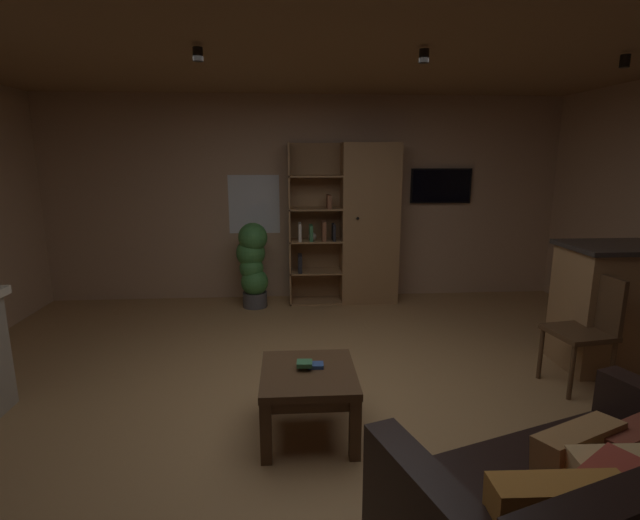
# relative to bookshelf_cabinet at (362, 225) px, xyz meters

# --- Properties ---
(floor) EXTENTS (6.59, 5.89, 0.02)m
(floor) POSITION_rel_bookshelf_cabinet_xyz_m (-0.69, -2.70, -1.00)
(floor) COLOR #A37A4C
(floor) RESTS_ON ground
(wall_back) EXTENTS (6.71, 0.06, 2.58)m
(wall_back) POSITION_rel_bookshelf_cabinet_xyz_m (-0.69, 0.27, 0.30)
(wall_back) COLOR tan
(wall_back) RESTS_ON ground
(ceiling) EXTENTS (6.59, 5.89, 0.02)m
(ceiling) POSITION_rel_bookshelf_cabinet_xyz_m (-0.69, -2.70, 1.60)
(ceiling) COLOR #8E6B47
(window_pane_back) EXTENTS (0.65, 0.01, 0.74)m
(window_pane_back) POSITION_rel_bookshelf_cabinet_xyz_m (-1.36, 0.24, 0.24)
(window_pane_back) COLOR white
(bookshelf_cabinet) EXTENTS (1.37, 0.41, 2.00)m
(bookshelf_cabinet) POSITION_rel_bookshelf_cabinet_xyz_m (0.00, 0.00, 0.00)
(bookshelf_cabinet) COLOR #997047
(bookshelf_cabinet) RESTS_ON ground
(coffee_table) EXTENTS (0.62, 0.67, 0.45)m
(coffee_table) POSITION_rel_bookshelf_cabinet_xyz_m (-0.81, -2.97, -0.62)
(coffee_table) COLOR #4C331E
(coffee_table) RESTS_ON ground
(table_book_0) EXTENTS (0.10, 0.09, 0.03)m
(table_book_0) POSITION_rel_bookshelf_cabinet_xyz_m (-0.75, -2.92, -0.52)
(table_book_0) COLOR #2D4C8C
(table_book_0) RESTS_ON coffee_table
(table_book_1) EXTENTS (0.11, 0.10, 0.03)m
(table_book_1) POSITION_rel_bookshelf_cabinet_xyz_m (-0.83, -2.95, -0.49)
(table_book_1) COLOR #387247
(table_book_1) RESTS_ON coffee_table
(dining_chair) EXTENTS (0.47, 0.47, 0.92)m
(dining_chair) POSITION_rel_bookshelf_cabinet_xyz_m (1.45, -2.44, -0.46)
(dining_chair) COLOR #4C331E
(dining_chair) RESTS_ON ground
(potted_floor_plant) EXTENTS (0.39, 0.40, 1.05)m
(potted_floor_plant) POSITION_rel_bookshelf_cabinet_xyz_m (-1.37, -0.17, -0.42)
(potted_floor_plant) COLOR #4C4C51
(potted_floor_plant) RESTS_ON ground
(wall_mounted_tv) EXTENTS (0.79, 0.06, 0.44)m
(wall_mounted_tv) POSITION_rel_bookshelf_cabinet_xyz_m (1.06, 0.21, 0.47)
(wall_mounted_tv) COLOR black
(track_light_spot_1) EXTENTS (0.07, 0.07, 0.09)m
(track_light_spot_1) POSITION_rel_bookshelf_cabinet_xyz_m (-1.53, -2.33, 1.52)
(track_light_spot_1) COLOR black
(track_light_spot_2) EXTENTS (0.07, 0.07, 0.09)m
(track_light_spot_2) POSITION_rel_bookshelf_cabinet_xyz_m (0.04, -2.38, 1.52)
(track_light_spot_2) COLOR black
(track_light_spot_3) EXTENTS (0.07, 0.07, 0.09)m
(track_light_spot_3) POSITION_rel_bookshelf_cabinet_xyz_m (1.56, -2.31, 1.52)
(track_light_spot_3) COLOR black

